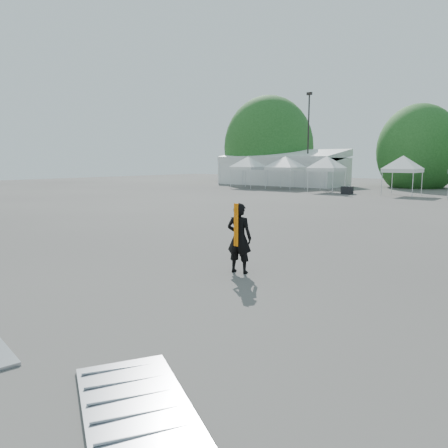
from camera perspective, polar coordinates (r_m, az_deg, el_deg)
The scene contains 12 objects.
ground at distance 12.07m, azimuth 6.65°, elevation -5.85°, with size 120.00×120.00×0.00m, color #474442.
marquee at distance 53.05m, azimuth 7.56°, elevation 7.22°, with size 15.00×6.25×4.23m.
light_pole_west at distance 50.22m, azimuth 10.95°, elevation 11.42°, with size 0.60×0.25×10.30m.
tree_far_w at distance 57.77m, azimuth 5.82°, elevation 9.88°, with size 4.80×4.80×7.30m.
tree_mid_w at distance 51.86m, azimuth 24.03°, elevation 8.72°, with size 4.16×4.16×6.33m.
tent_a at distance 47.04m, azimuth 3.18°, elevation 8.47°, with size 4.06×4.06×3.88m.
tent_b at distance 45.28m, azimuth 8.05°, elevation 8.41°, with size 4.41×4.41×3.88m.
tent_c at distance 41.86m, azimuth 13.31°, elevation 8.28°, with size 3.85×3.85×3.88m.
tent_d at distance 39.54m, azimuth 22.37°, elevation 7.88°, with size 3.79×3.79×3.88m.
man at distance 11.42m, azimuth 2.00°, elevation -1.83°, with size 0.77×0.60×1.86m.
barrier_mid at distance 5.73m, azimuth -11.34°, elevation -22.34°, with size 2.74×2.24×0.08m.
crate_west at distance 39.62m, azimuth 15.78°, elevation 4.25°, with size 0.86×0.67×0.67m, color black.
Camera 1 is at (6.38, -9.81, 2.95)m, focal length 35.00 mm.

